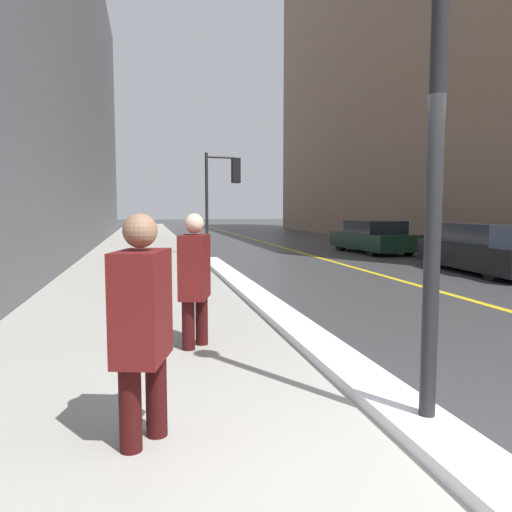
# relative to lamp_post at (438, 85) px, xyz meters

# --- Properties ---
(ground_plane) EXTENTS (160.00, 160.00, 0.00)m
(ground_plane) POSITION_rel_lamp_post_xyz_m (-0.22, -0.77, -2.56)
(ground_plane) COLOR #38383A
(sidewalk_slab) EXTENTS (4.00, 80.00, 0.01)m
(sidewalk_slab) POSITION_rel_lamp_post_xyz_m (-2.22, 14.23, -2.56)
(sidewalk_slab) COLOR #9E9B93
(sidewalk_slab) RESTS_ON ground
(road_centre_stripe) EXTENTS (0.16, 80.00, 0.00)m
(road_centre_stripe) POSITION_rel_lamp_post_xyz_m (3.78, 14.23, -2.56)
(road_centre_stripe) COLOR gold
(road_centre_stripe) RESTS_ON ground
(snow_bank_curb) EXTENTS (0.51, 14.78, 0.12)m
(snow_bank_curb) POSITION_rel_lamp_post_xyz_m (-0.06, 5.40, -2.50)
(snow_bank_curb) COLOR white
(snow_bank_curb) RESTS_ON ground
(building_facade_left) EXTENTS (6.00, 36.00, 14.62)m
(building_facade_left) POSITION_rel_lamp_post_xyz_m (-7.22, 19.23, 4.75)
(building_facade_left) COLOR slate
(building_facade_left) RESTS_ON ground
(building_facade_right) EXTENTS (6.00, 36.00, 20.00)m
(building_facade_right) POSITION_rel_lamp_post_xyz_m (12.78, 21.23, 7.44)
(building_facade_right) COLOR #846B56
(building_facade_right) RESTS_ON ground
(lamp_post) EXTENTS (0.28, 0.28, 4.20)m
(lamp_post) POSITION_rel_lamp_post_xyz_m (0.00, 0.00, 0.00)
(lamp_post) COLOR black
(lamp_post) RESTS_ON ground
(traffic_light_near) EXTENTS (1.31, 0.43, 3.67)m
(traffic_light_near) POSITION_rel_lamp_post_xyz_m (0.76, 14.63, 0.08)
(traffic_light_near) COLOR black
(traffic_light_near) RESTS_ON ground
(pedestrian_with_shoulder_bag) EXTENTS (0.45, 0.77, 1.65)m
(pedestrian_with_shoulder_bag) POSITION_rel_lamp_post_xyz_m (-2.10, 0.24, -1.65)
(pedestrian_with_shoulder_bag) COLOR #340C0C
(pedestrian_with_shoulder_bag) RESTS_ON ground
(pedestrian_trailing) EXTENTS (0.44, 0.59, 1.63)m
(pedestrian_trailing) POSITION_rel_lamp_post_xyz_m (-1.50, 2.65, -1.66)
(pedestrian_trailing) COLOR #340C0C
(pedestrian_trailing) RESTS_ON ground
(parked_car_black) EXTENTS (2.12, 4.58, 1.30)m
(parked_car_black) POSITION_rel_lamp_post_xyz_m (6.73, 8.12, -1.95)
(parked_car_black) COLOR black
(parked_car_black) RESTS_ON ground
(parked_car_dark_green) EXTENTS (2.00, 4.20, 1.23)m
(parked_car_dark_green) POSITION_rel_lamp_post_xyz_m (6.51, 14.45, -1.97)
(parked_car_dark_green) COLOR black
(parked_car_dark_green) RESTS_ON ground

